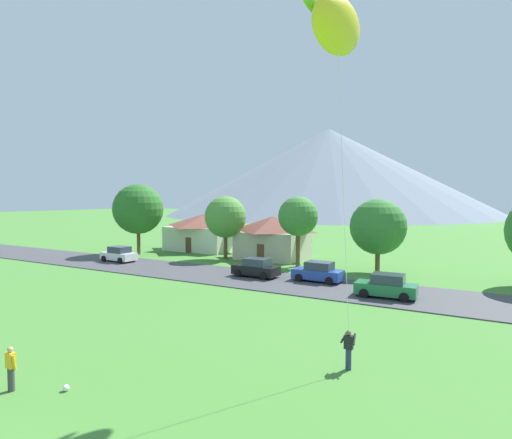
% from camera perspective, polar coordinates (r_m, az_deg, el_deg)
% --- Properties ---
extents(road_strip, '(160.00, 7.78, 0.08)m').
position_cam_1_polar(road_strip, '(33.59, 10.09, -9.26)').
color(road_strip, '#424247').
rests_on(road_strip, ground).
extents(mountain_east_ridge, '(132.82, 132.82, 35.62)m').
position_cam_1_polar(mountain_east_ridge, '(174.05, 10.02, 6.52)').
color(mountain_east_ridge, slate).
rests_on(mountain_east_ridge, ground).
extents(house_leftmost, '(8.02, 6.60, 4.99)m').
position_cam_1_polar(house_leftmost, '(48.28, 2.39, -2.41)').
color(house_leftmost, beige).
rests_on(house_leftmost, ground).
extents(house_left_center, '(9.78, 8.44, 5.00)m').
position_cam_1_polar(house_left_center, '(57.05, -6.92, -1.57)').
color(house_left_center, silver).
rests_on(house_left_center, ground).
extents(tree_near_left, '(4.84, 4.84, 7.37)m').
position_cam_1_polar(tree_near_left, '(47.63, -4.28, 0.34)').
color(tree_near_left, brown).
rests_on(tree_near_left, ground).
extents(tree_left_of_center, '(5.25, 5.25, 7.07)m').
position_cam_1_polar(tree_left_of_center, '(40.26, 16.61, -0.97)').
color(tree_left_of_center, brown).
rests_on(tree_left_of_center, ground).
extents(tree_center, '(6.29, 6.29, 8.88)m').
position_cam_1_polar(tree_center, '(53.85, -16.07, 1.39)').
color(tree_center, brown).
rests_on(tree_center, ground).
extents(tree_right_of_center, '(4.14, 4.14, 7.32)m').
position_cam_1_polar(tree_right_of_center, '(42.64, 5.87, 0.41)').
color(tree_right_of_center, brown).
rests_on(tree_right_of_center, ground).
extents(parked_car_green_west_end, '(4.27, 2.22, 1.68)m').
position_cam_1_polar(parked_car_green_west_end, '(31.02, 17.67, -8.83)').
color(parked_car_green_west_end, '#237042').
rests_on(parked_car_green_west_end, road_strip).
extents(parked_car_blue_mid_west, '(4.22, 2.12, 1.68)m').
position_cam_1_polar(parked_car_blue_mid_west, '(35.46, 8.62, -7.23)').
color(parked_car_blue_mid_west, '#2847A8').
rests_on(parked_car_blue_mid_west, road_strip).
extents(parked_car_black_mid_east, '(4.27, 2.22, 1.68)m').
position_cam_1_polar(parked_car_black_mid_east, '(37.02, 0.02, -6.76)').
color(parked_car_black_mid_east, black).
rests_on(parked_car_black_mid_east, road_strip).
extents(parked_car_white_east_end, '(4.28, 2.23, 1.68)m').
position_cam_1_polar(parked_car_white_east_end, '(48.25, -18.53, -4.62)').
color(parked_car_white_east_end, white).
rests_on(parked_car_white_east_end, road_strip).
extents(kite_flyer_with_kite, '(2.51, 4.13, 15.99)m').
position_cam_1_polar(kite_flyer_with_kite, '(20.23, 11.06, 24.69)').
color(kite_flyer_with_kite, navy).
rests_on(kite_flyer_with_kite, ground).
extents(watcher_person, '(0.56, 0.24, 1.68)m').
position_cam_1_polar(watcher_person, '(18.53, -30.93, -17.28)').
color(watcher_person, '#3D3D42').
rests_on(watcher_person, ground).
extents(soccer_ball, '(0.24, 0.24, 0.24)m').
position_cam_1_polar(soccer_ball, '(17.90, -24.91, -20.47)').
color(soccer_ball, white).
rests_on(soccer_ball, ground).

